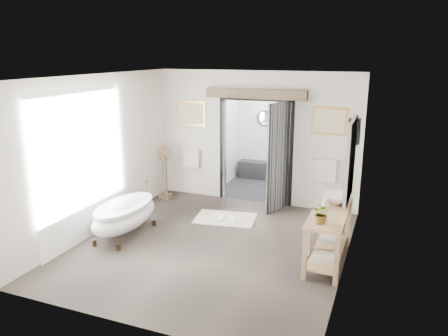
{
  "coord_description": "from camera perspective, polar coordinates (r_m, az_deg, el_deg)",
  "views": [
    {
      "loc": [
        2.79,
        -6.46,
        3.28
      ],
      "look_at": [
        0.0,
        0.6,
        1.25
      ],
      "focal_mm": 35.0,
      "sensor_mm": 36.0,
      "label": 1
    }
  ],
  "objects": [
    {
      "name": "shower_room",
      "position": [
        11.08,
        6.47,
        2.49
      ],
      "size": [
        2.22,
        2.01,
        2.51
      ],
      "color": "black",
      "rests_on": "ground_plane"
    },
    {
      "name": "plant",
      "position": [
        6.52,
        12.69,
        -5.81
      ],
      "size": [
        0.33,
        0.31,
        0.31
      ],
      "primitive_type": "imported",
      "rotation": [
        0.0,
        0.0,
        -0.26
      ],
      "color": "gray",
      "rests_on": "vanity"
    },
    {
      "name": "soap_bottle_a",
      "position": [
        7.2,
        13.17,
        -4.38
      ],
      "size": [
        0.11,
        0.11,
        0.19
      ],
      "primitive_type": "imported",
      "rotation": [
        0.0,
        0.0,
        0.36
      ],
      "color": "gray",
      "rests_on": "vanity"
    },
    {
      "name": "ground_plane",
      "position": [
        7.77,
        -1.65,
        -10.02
      ],
      "size": [
        5.0,
        5.0,
        0.0
      ],
      "primitive_type": "plane",
      "color": "#50453D"
    },
    {
      "name": "rug",
      "position": [
        8.91,
        0.18,
        -6.58
      ],
      "size": [
        1.31,
        0.98,
        0.01
      ],
      "primitive_type": "cube",
      "rotation": [
        0.0,
        0.0,
        0.16
      ],
      "color": "beige",
      "rests_on": "ground_plane"
    },
    {
      "name": "slippers",
      "position": [
        8.78,
        0.33,
        -6.69
      ],
      "size": [
        0.41,
        0.28,
        0.05
      ],
      "color": "white",
      "rests_on": "rug"
    },
    {
      "name": "clawfoot_tub",
      "position": [
        8.2,
        -12.83,
        -5.97
      ],
      "size": [
        0.75,
        1.69,
        0.82
      ],
      "color": "#402E1C",
      "rests_on": "ground_plane"
    },
    {
      "name": "pedestal_mirror",
      "position": [
        10.07,
        -7.71,
        -0.96
      ],
      "size": [
        0.37,
        0.24,
        1.26
      ],
      "color": "brown",
      "rests_on": "ground_plane"
    },
    {
      "name": "back_wall_dressing",
      "position": [
        9.37,
        3.87,
        4.37
      ],
      "size": [
        3.82,
        0.79,
        2.52
      ],
      "color": "black",
      "rests_on": "ground_plane"
    },
    {
      "name": "room_shell",
      "position": [
        7.08,
        -2.44,
        3.37
      ],
      "size": [
        4.52,
        5.02,
        2.91
      ],
      "color": "beige",
      "rests_on": "ground_plane"
    },
    {
      "name": "vanity",
      "position": [
        7.2,
        13.31,
        -8.13
      ],
      "size": [
        0.57,
        1.6,
        0.85
      ],
      "color": "tan",
      "rests_on": "ground_plane"
    },
    {
      "name": "soap_bottle_b",
      "position": [
        7.62,
        13.99,
        -3.41
      ],
      "size": [
        0.14,
        0.14,
        0.17
      ],
      "primitive_type": "imported",
      "rotation": [
        0.0,
        0.0,
        -0.09
      ],
      "color": "gray",
      "rests_on": "vanity"
    },
    {
      "name": "basin",
      "position": [
        7.41,
        14.47,
        -3.99
      ],
      "size": [
        0.56,
        0.56,
        0.17
      ],
      "primitive_type": "imported",
      "rotation": [
        0.0,
        0.0,
        -0.17
      ],
      "color": "white",
      "rests_on": "vanity"
    }
  ]
}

